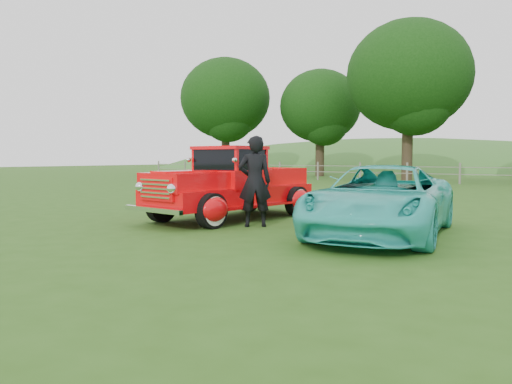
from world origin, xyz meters
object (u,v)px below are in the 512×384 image
Objects in this scene: tree_far_west at (225,99)px; tree_near_west at (409,76)px; man at (255,181)px; red_pickup at (232,187)px; teal_sedan at (382,201)px; tree_mid_west at (320,106)px.

tree_far_west is 0.95× the size of tree_near_west.
tree_far_west is at bearing -90.54° from man.
red_pickup is at bearing -72.46° from man.
tree_far_west reaches higher than teal_sedan.
tree_mid_west is at bearing 118.61° from red_pickup.
tree_near_west is (8.00, -3.00, 1.25)m from tree_mid_west.
tree_mid_west reaches higher than red_pickup.
red_pickup is at bearing -66.74° from tree_mid_west.
tree_mid_west is at bearing 14.04° from tree_far_west.
teal_sedan is at bearing -0.97° from red_pickup.
man is (12.42, -26.79, -4.56)m from tree_mid_west.
teal_sedan is at bearing -46.53° from tree_far_west.
tree_mid_west is at bearing -105.14° from man.
teal_sedan is 2.78m from man.
tree_far_west is 32.59m from man.
red_pickup is 4.02m from teal_sedan.
teal_sedan is (3.99, -0.44, -0.11)m from red_pickup.
man is at bearing -50.52° from tree_far_west.
tree_near_west reaches higher than man.
man is at bearing 178.20° from teal_sedan.
tree_far_west is at bearing 176.42° from tree_near_west.
tree_mid_west is 28.69m from red_pickup.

